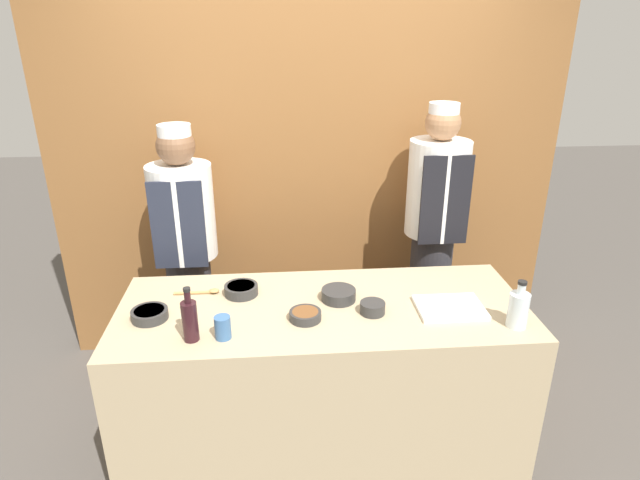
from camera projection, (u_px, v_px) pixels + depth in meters
ground_plane at (322, 449)px, 2.90m from camera, size 14.00×14.00×0.00m
cabinet_wall at (307, 177)px, 3.51m from camera, size 3.24×0.18×2.40m
counter at (323, 382)px, 2.73m from camera, size 1.96×0.78×0.89m
sauce_bowl_brown at (305, 315)px, 2.44m from camera, size 0.15×0.15×0.04m
sauce_bowl_yellow at (373, 307)px, 2.49m from camera, size 0.12×0.12×0.05m
sauce_bowl_green at (339, 294)px, 2.61m from camera, size 0.17×0.17×0.06m
sauce_bowl_purple at (150, 314)px, 2.45m from camera, size 0.17×0.17×0.05m
sauce_bowl_orange at (241, 289)px, 2.66m from camera, size 0.17×0.17×0.05m
cutting_board at (450, 308)px, 2.53m from camera, size 0.31×0.24×0.02m
bottle_wine at (190, 320)px, 2.26m from camera, size 0.07×0.07×0.25m
bottle_clear at (518, 309)px, 2.37m from camera, size 0.09×0.09×0.22m
cup_blue at (223, 327)px, 2.29m from camera, size 0.07×0.07×0.10m
wooden_spoon at (202, 292)px, 2.68m from camera, size 0.23×0.04×0.02m
chef_left at (186, 250)px, 3.21m from camera, size 0.37×0.37×1.63m
chef_right at (434, 233)px, 3.31m from camera, size 0.36×0.36×1.72m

